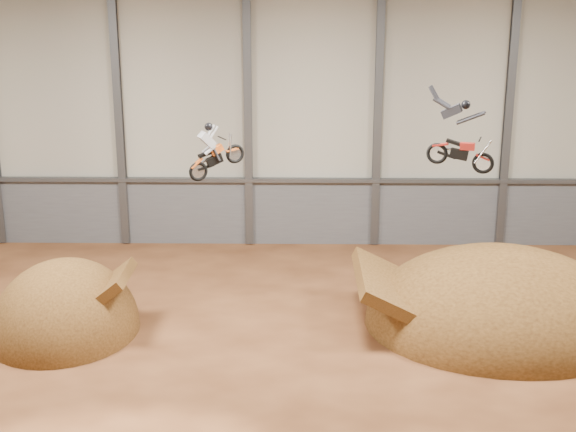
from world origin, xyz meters
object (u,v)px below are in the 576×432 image
Objects in this scene: landing_ramp at (498,324)px; fmx_rider_a at (219,144)px; takeoff_ramp at (66,331)px; fmx_rider_b at (460,131)px.

fmx_rider_a is (-11.25, -1.09, 7.76)m from landing_ramp.
landing_ramp is at bearing 3.03° from takeoff_ramp.
fmx_rider_b is (15.09, -1.62, 8.56)m from takeoff_ramp.
landing_ramp is 9.30m from fmx_rider_b.
takeoff_ramp is at bearing 150.57° from fmx_rider_a.
fmx_rider_b is (-2.59, -2.56, 8.56)m from landing_ramp.
fmx_rider_b is (8.66, -1.46, 0.80)m from fmx_rider_a.
landing_ramp is at bearing 61.70° from fmx_rider_b.
fmx_rider_a is (6.42, -0.16, 7.76)m from takeoff_ramp.
fmx_rider_a is at bearing -172.51° from fmx_rider_b.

